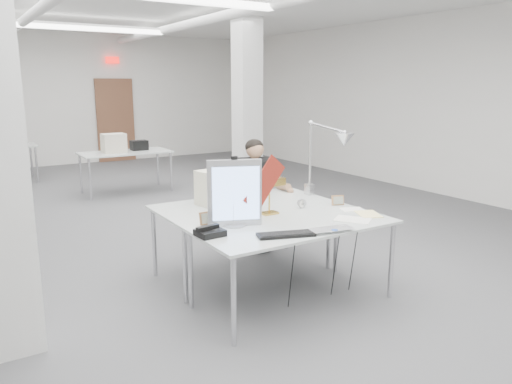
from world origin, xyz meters
TOP-DOWN VIEW (x-y plane):
  - room_shell at (0.04, 0.13)m, footprint 10.04×14.04m
  - desk_main at (0.00, -2.50)m, footprint 1.80×0.90m
  - desk_second at (0.00, -1.60)m, footprint 1.80×0.90m
  - bg_desk_a at (0.20, 3.00)m, footprint 1.60×0.80m
  - office_chair at (0.51, -0.97)m, footprint 0.68×0.68m
  - seated_person at (0.51, -1.02)m, footprint 0.71×0.79m
  - monitor at (-0.48, -2.28)m, footprint 0.46×0.22m
  - pennant at (-0.19, -2.31)m, footprint 0.47×0.06m
  - keyboard at (-0.28, -2.76)m, footprint 0.50×0.30m
  - laptop at (0.11, -2.92)m, footprint 0.41×0.31m
  - mouse at (0.26, -2.84)m, footprint 0.09×0.08m
  - bankers_lamp at (-0.00, -2.10)m, footprint 0.30×0.14m
  - desk_phone at (-0.80, -2.43)m, footprint 0.23×0.21m
  - picture_frame_left at (-0.67, -2.11)m, footprint 0.15×0.04m
  - picture_frame_right at (0.79, -2.18)m, footprint 0.13×0.08m
  - desk_clock at (0.40, -2.08)m, footprint 0.10×0.06m
  - paper_stack_a at (0.53, -2.68)m, footprint 0.37×0.39m
  - paper_stack_b at (0.78, -2.62)m, footprint 0.29×0.33m
  - paper_stack_c at (0.78, -2.40)m, footprint 0.26×0.22m
  - beige_monitor at (-0.24, -1.52)m, footprint 0.44×0.42m
  - architect_lamp at (0.85, -1.87)m, footprint 0.26×0.68m

SIDE VIEW (x-z plane):
  - office_chair at x=0.51m, z-range 0.00..1.09m
  - desk_main at x=0.00m, z-range 0.73..0.75m
  - desk_second at x=0.00m, z-range 0.73..0.75m
  - bg_desk_a at x=0.20m, z-range 0.73..0.75m
  - paper_stack_a at x=0.53m, z-range 0.76..0.76m
  - paper_stack_c at x=0.78m, z-range 0.76..0.76m
  - paper_stack_b at x=0.78m, z-range 0.76..0.76m
  - keyboard at x=-0.28m, z-range 0.76..0.78m
  - laptop at x=0.11m, z-range 0.76..0.78m
  - mouse at x=0.26m, z-range 0.76..0.79m
  - desk_phone at x=-0.80m, z-range 0.76..0.81m
  - desk_clock at x=0.40m, z-range 0.76..0.85m
  - picture_frame_right at x=0.79m, z-range 0.75..0.86m
  - picture_frame_left at x=-0.67m, z-range 0.75..0.87m
  - seated_person at x=0.51m, z-range 0.41..1.39m
  - bankers_lamp at x=0.00m, z-range 0.76..1.08m
  - beige_monitor at x=-0.24m, z-range 0.75..1.11m
  - monitor at x=-0.48m, z-range 0.75..1.34m
  - pennant at x=-0.19m, z-range 0.85..1.36m
  - architect_lamp at x=0.85m, z-range 0.75..1.62m
  - room_shell at x=0.04m, z-range 0.07..3.31m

